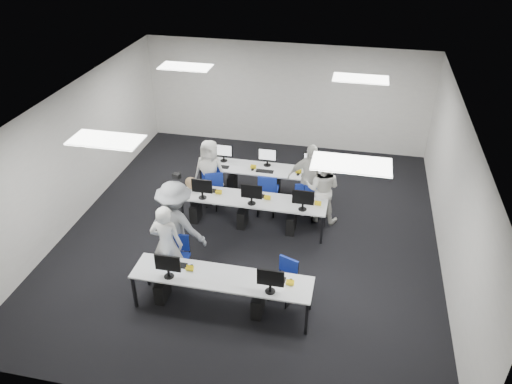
% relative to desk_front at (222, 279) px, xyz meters
% --- Properties ---
extents(room, '(9.00, 9.02, 3.00)m').
position_rel_desk_front_xyz_m(room, '(0.00, 2.40, 0.82)').
color(room, black).
rests_on(room, ground).
extents(ceiling_panels, '(5.20, 4.60, 0.02)m').
position_rel_desk_front_xyz_m(ceiling_panels, '(0.00, 2.40, 2.30)').
color(ceiling_panels, white).
rests_on(ceiling_panels, room).
extents(desk_front, '(3.20, 0.70, 0.73)m').
position_rel_desk_front_xyz_m(desk_front, '(0.00, 0.00, 0.00)').
color(desk_front, silver).
rests_on(desk_front, ground).
extents(desk_mid, '(3.20, 0.70, 0.73)m').
position_rel_desk_front_xyz_m(desk_mid, '(0.00, 2.60, 0.00)').
color(desk_mid, silver).
rests_on(desk_mid, ground).
extents(desk_back, '(3.20, 0.70, 0.73)m').
position_rel_desk_front_xyz_m(desk_back, '(0.00, 4.00, 0.00)').
color(desk_back, silver).
rests_on(desk_back, ground).
extents(equipment_front, '(2.51, 0.41, 1.19)m').
position_rel_desk_front_xyz_m(equipment_front, '(-0.19, -0.02, -0.32)').
color(equipment_front, '#0C3EA5').
rests_on(equipment_front, desk_front).
extents(equipment_mid, '(2.91, 0.41, 1.19)m').
position_rel_desk_front_xyz_m(equipment_mid, '(-0.19, 2.58, -0.32)').
color(equipment_mid, white).
rests_on(equipment_mid, desk_mid).
extents(equipment_back, '(2.91, 0.41, 1.19)m').
position_rel_desk_front_xyz_m(equipment_back, '(0.19, 4.02, -0.32)').
color(equipment_back, white).
rests_on(equipment_back, desk_back).
extents(chair_0, '(0.46, 0.50, 0.90)m').
position_rel_desk_front_xyz_m(chair_0, '(-1.07, 0.63, -0.40)').
color(chair_0, navy).
rests_on(chair_0, ground).
extents(chair_1, '(0.54, 0.56, 0.82)m').
position_rel_desk_front_xyz_m(chair_1, '(1.03, 0.48, -0.42)').
color(chair_1, navy).
rests_on(chair_1, ground).
extents(chair_2, '(0.49, 0.53, 0.96)m').
position_rel_desk_front_xyz_m(chair_2, '(-1.21, 3.26, -0.38)').
color(chair_2, navy).
rests_on(chair_2, ground).
extents(chair_3, '(0.45, 0.48, 0.82)m').
position_rel_desk_front_xyz_m(chair_3, '(0.17, 3.23, -0.42)').
color(chair_3, navy).
rests_on(chair_3, ground).
extents(chair_4, '(0.50, 0.52, 0.82)m').
position_rel_desk_front_xyz_m(chair_4, '(1.04, 3.17, -0.42)').
color(chair_4, navy).
rests_on(chair_4, ground).
extents(chair_5, '(0.59, 0.61, 0.91)m').
position_rel_desk_front_xyz_m(chair_5, '(-1.14, 3.39, -0.39)').
color(chair_5, navy).
rests_on(chair_5, ground).
extents(chair_6, '(0.47, 0.51, 0.93)m').
position_rel_desk_front_xyz_m(chair_6, '(0.17, 3.46, -0.39)').
color(chair_6, navy).
rests_on(chair_6, ground).
extents(chair_7, '(0.53, 0.55, 0.82)m').
position_rel_desk_front_xyz_m(chair_7, '(1.27, 3.39, -0.42)').
color(chair_7, navy).
rests_on(chair_7, ground).
extents(handbag, '(0.39, 0.32, 0.28)m').
position_rel_desk_front_xyz_m(handbag, '(-1.45, 2.75, 0.19)').
color(handbag, '#A47A54').
rests_on(handbag, desk_mid).
extents(student_0, '(0.63, 0.42, 1.69)m').
position_rel_desk_front_xyz_m(student_0, '(-1.20, 0.53, 0.17)').
color(student_0, silver).
rests_on(student_0, ground).
extents(student_1, '(0.86, 0.71, 1.62)m').
position_rel_desk_front_xyz_m(student_1, '(1.44, 3.22, 0.13)').
color(student_1, silver).
rests_on(student_1, ground).
extents(student_2, '(0.84, 0.61, 1.59)m').
position_rel_desk_front_xyz_m(student_2, '(-1.24, 3.47, 0.11)').
color(student_2, silver).
rests_on(student_2, ground).
extents(student_3, '(1.03, 0.44, 1.75)m').
position_rel_desk_front_xyz_m(student_3, '(1.12, 3.45, 0.19)').
color(student_3, silver).
rests_on(student_3, ground).
extents(photographer, '(1.33, 0.91, 1.89)m').
position_rel_desk_front_xyz_m(photographer, '(-1.19, 1.02, 0.27)').
color(photographer, slate).
rests_on(photographer, ground).
extents(dslr_camera, '(0.17, 0.20, 0.10)m').
position_rel_desk_front_xyz_m(dslr_camera, '(-1.15, 1.20, 1.27)').
color(dslr_camera, black).
rests_on(dslr_camera, photographer).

